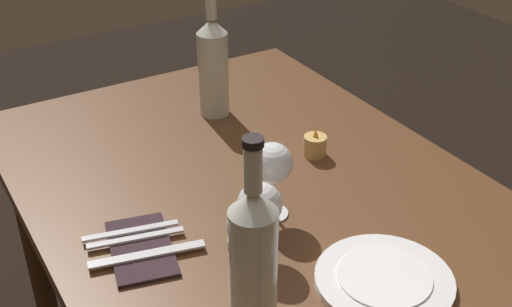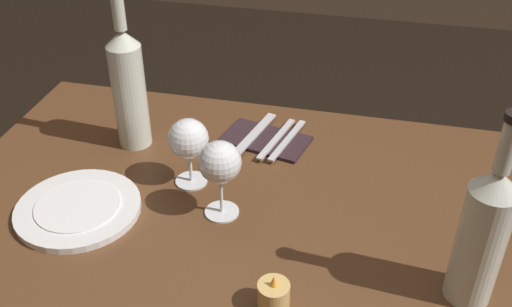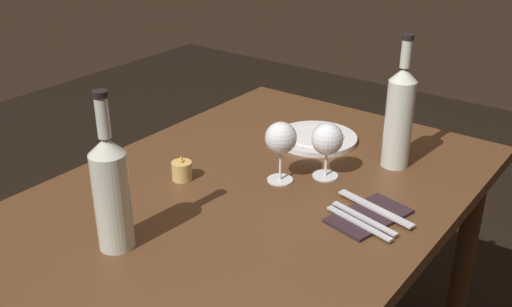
# 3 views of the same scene
# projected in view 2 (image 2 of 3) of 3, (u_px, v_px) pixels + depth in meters

# --- Properties ---
(dining_table) EXTENTS (1.30, 0.90, 0.74)m
(dining_table) POSITION_uv_depth(u_px,v_px,m) (261.00, 262.00, 1.16)
(dining_table) COLOR #56351E
(dining_table) RESTS_ON ground
(wine_glass_left) EXTENTS (0.08, 0.08, 0.16)m
(wine_glass_left) POSITION_uv_depth(u_px,v_px,m) (220.00, 164.00, 1.08)
(wine_glass_left) COLOR white
(wine_glass_left) RESTS_ON dining_table
(wine_glass_right) EXTENTS (0.08, 0.08, 0.15)m
(wine_glass_right) POSITION_uv_depth(u_px,v_px,m) (188.00, 140.00, 1.16)
(wine_glass_right) COLOR white
(wine_glass_right) RESTS_ON dining_table
(wine_bottle) EXTENTS (0.08, 0.08, 0.34)m
(wine_bottle) POSITION_uv_depth(u_px,v_px,m) (483.00, 233.00, 0.90)
(wine_bottle) COLOR silver
(wine_bottle) RESTS_ON dining_table
(wine_bottle_second) EXTENTS (0.07, 0.07, 0.35)m
(wine_bottle_second) POSITION_uv_depth(u_px,v_px,m) (129.00, 86.00, 1.26)
(wine_bottle_second) COLOR silver
(wine_bottle_second) RESTS_ON dining_table
(votive_candle) EXTENTS (0.05, 0.05, 0.07)m
(votive_candle) POSITION_uv_depth(u_px,v_px,m) (273.00, 296.00, 0.94)
(votive_candle) COLOR #DBB266
(votive_candle) RESTS_ON dining_table
(dinner_plate) EXTENTS (0.24, 0.24, 0.02)m
(dinner_plate) POSITION_uv_depth(u_px,v_px,m) (78.00, 208.00, 1.14)
(dinner_plate) COLOR white
(dinner_plate) RESTS_ON dining_table
(folded_napkin) EXTENTS (0.21, 0.15, 0.01)m
(folded_napkin) POSITION_uv_depth(u_px,v_px,m) (265.00, 140.00, 1.35)
(folded_napkin) COLOR #2D1E23
(folded_napkin) RESTS_ON dining_table
(fork_inner) EXTENTS (0.05, 0.18, 0.00)m
(fork_inner) POSITION_uv_depth(u_px,v_px,m) (276.00, 139.00, 1.34)
(fork_inner) COLOR silver
(fork_inner) RESTS_ON folded_napkin
(fork_outer) EXTENTS (0.05, 0.18, 0.00)m
(fork_outer) POSITION_uv_depth(u_px,v_px,m) (287.00, 140.00, 1.33)
(fork_outer) COLOR silver
(fork_outer) RESTS_ON folded_napkin
(table_knife) EXTENTS (0.07, 0.21, 0.00)m
(table_knife) POSITION_uv_depth(u_px,v_px,m) (253.00, 136.00, 1.35)
(table_knife) COLOR silver
(table_knife) RESTS_ON folded_napkin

